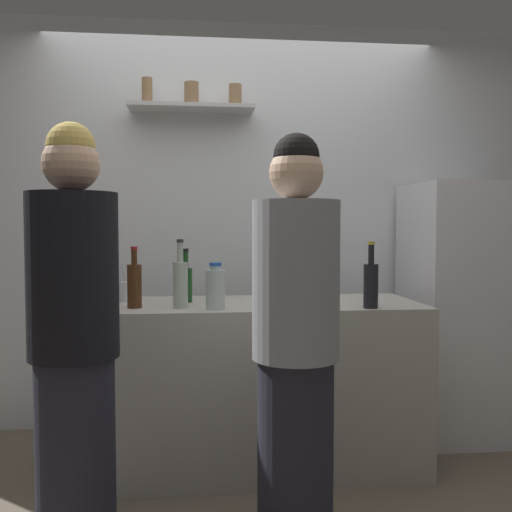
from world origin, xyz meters
name	(u,v)px	position (x,y,z in m)	size (l,w,h in m)	color
ground_plane	(264,512)	(0.00, 0.00, 0.00)	(5.28, 5.28, 0.00)	#726656
back_wall_assembly	(241,225)	(0.00, 1.25, 1.30)	(4.80, 0.32, 2.60)	white
refrigerator	(462,310)	(1.34, 0.85, 0.78)	(0.63, 0.66, 1.55)	white
counter	(256,384)	(0.02, 0.51, 0.44)	(1.74, 0.67, 0.88)	#B7B2A8
baking_pan	(299,299)	(0.24, 0.43, 0.91)	(0.34, 0.24, 0.05)	gray
utensil_holder	(120,291)	(-0.71, 0.65, 0.94)	(0.10, 0.10, 0.22)	#B2B2B7
wine_bottle_amber_glass	(134,284)	(-0.61, 0.38, 1.00)	(0.07, 0.07, 0.31)	#472814
wine_bottle_pale_glass	(180,282)	(-0.38, 0.35, 1.01)	(0.07, 0.07, 0.34)	#B2BFB2
wine_bottle_dark_glass	(371,283)	(0.56, 0.25, 1.01)	(0.07, 0.07, 0.33)	black
wine_bottle_green_glass	(186,283)	(-0.36, 0.58, 0.99)	(0.07, 0.07, 0.29)	#19471E
water_bottle_plastic	(215,288)	(-0.21, 0.29, 0.99)	(0.09, 0.09, 0.23)	silver
person_grey_hoodie	(296,349)	(0.08, -0.32, 0.81)	(0.34, 0.34, 1.65)	#262633
person_blonde	(74,346)	(-0.77, -0.28, 0.83)	(0.34, 0.34, 1.68)	#262633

